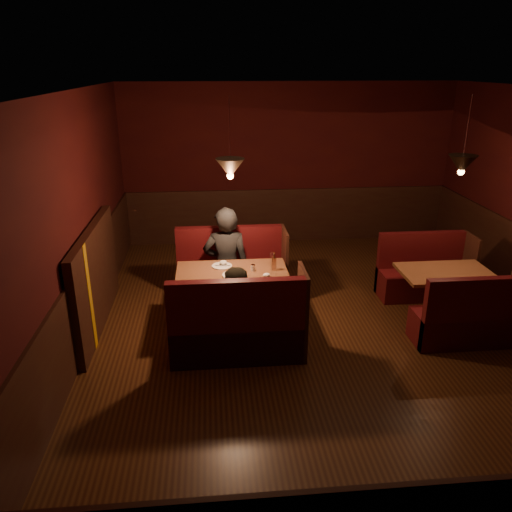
{
  "coord_description": "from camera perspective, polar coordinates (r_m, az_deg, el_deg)",
  "views": [
    {
      "loc": [
        -1.45,
        -5.51,
        3.17
      ],
      "look_at": [
        -0.91,
        0.22,
        0.95
      ],
      "focal_mm": 35.0,
      "sensor_mm": 36.0,
      "label": 1
    }
  ],
  "objects": [
    {
      "name": "main_table",
      "position": [
        6.3,
        -2.6,
        -3.27
      ],
      "size": [
        1.39,
        0.85,
        0.98
      ],
      "color": "#553018",
      "rests_on": "ground"
    },
    {
      "name": "main_bench_far",
      "position": [
        7.12,
        -2.76,
        -2.43
      ],
      "size": [
        1.53,
        0.55,
        1.05
      ],
      "color": "#450B0A",
      "rests_on": "ground"
    },
    {
      "name": "second_bench_far",
      "position": [
        7.65,
        18.55,
        -2.17
      ],
      "size": [
        1.29,
        0.48,
        0.92
      ],
      "color": "#450B0A",
      "rests_on": "ground"
    },
    {
      "name": "diner_b",
      "position": [
        5.66,
        -1.91,
        -4.77
      ],
      "size": [
        0.83,
        0.74,
        1.41
      ],
      "primitive_type": "imported",
      "rotation": [
        0.0,
        0.0,
        0.37
      ],
      "color": "black",
      "rests_on": "ground"
    },
    {
      "name": "main_bench_near",
      "position": [
        5.7,
        -1.98,
        -8.75
      ],
      "size": [
        1.53,
        0.55,
        1.05
      ],
      "color": "#450B0A",
      "rests_on": "ground"
    },
    {
      "name": "diner_a",
      "position": [
        6.82,
        -3.46,
        1.35
      ],
      "size": [
        0.66,
        0.45,
        1.75
      ],
      "primitive_type": "imported",
      "rotation": [
        0.0,
        0.0,
        3.09
      ],
      "color": "black",
      "rests_on": "ground"
    },
    {
      "name": "second_table",
      "position": [
        6.99,
        20.73,
        -2.94
      ],
      "size": [
        1.17,
        0.75,
        0.66
      ],
      "color": "#553018",
      "rests_on": "ground"
    },
    {
      "name": "second_bench_near",
      "position": [
        6.52,
        23.3,
        -6.95
      ],
      "size": [
        1.29,
        0.48,
        0.92
      ],
      "color": "#450B0A",
      "rests_on": "ground"
    },
    {
      "name": "room",
      "position": [
        6.06,
        6.1,
        0.48
      ],
      "size": [
        6.02,
        7.02,
        2.92
      ],
      "color": "#32170C",
      "rests_on": "ground"
    }
  ]
}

